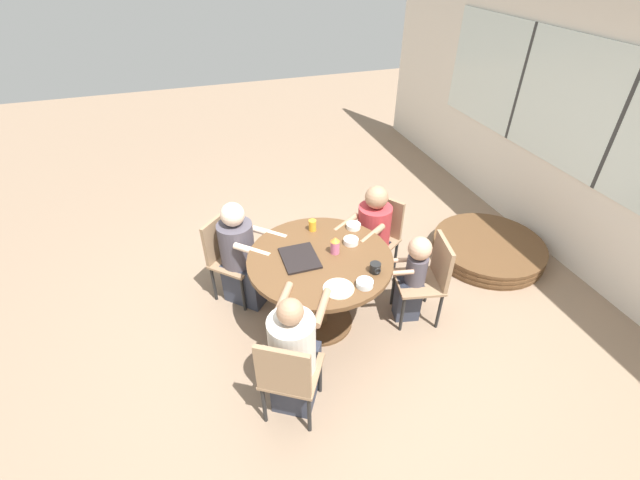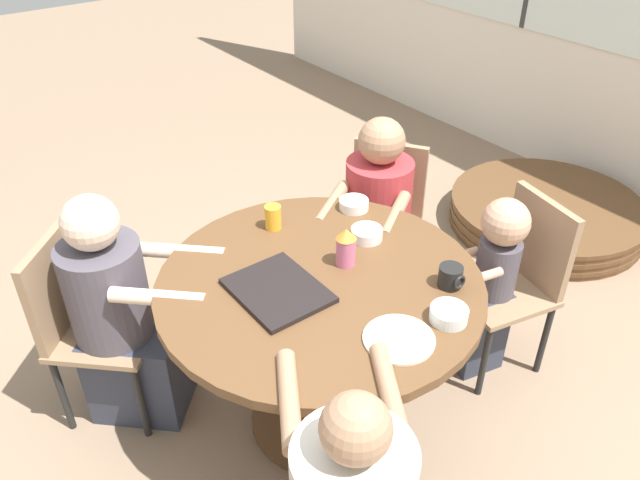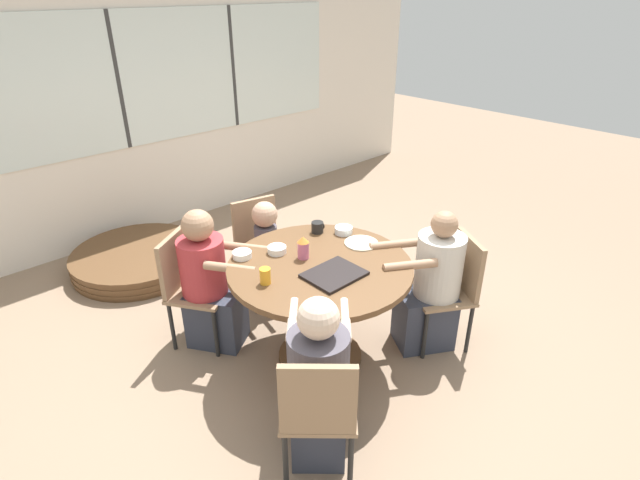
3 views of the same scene
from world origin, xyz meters
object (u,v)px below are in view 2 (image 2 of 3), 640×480
(juice_glass, at_px, (273,217))
(bowl_cereal, at_px, (449,314))
(chair_for_man_teal_shirt, at_px, (82,314))
(person_man_teal_shirt, at_px, (123,322))
(folded_table_stack, at_px, (546,213))
(chair_for_toddler, at_px, (518,271))
(chair_for_man_blue_shirt, at_px, (383,211))
(person_toddler, at_px, (490,287))
(bowl_white_shallow, at_px, (354,204))
(person_man_blue_shirt, at_px, (374,232))
(sippy_cup, at_px, (346,246))
(coffee_mug, at_px, (451,277))
(bowl_fruit, at_px, (367,234))

(juice_glass, height_order, bowl_cereal, juice_glass)
(chair_for_man_teal_shirt, bearing_deg, person_man_teal_shirt, 90.00)
(folded_table_stack, bearing_deg, chair_for_toddler, -62.62)
(chair_for_man_blue_shirt, distance_m, person_toddler, 0.72)
(chair_for_man_teal_shirt, xyz_separation_m, folded_table_stack, (0.30, 2.82, -0.42))
(person_toddler, height_order, juice_glass, person_toddler)
(bowl_white_shallow, bearing_deg, person_man_blue_shirt, 117.20)
(chair_for_man_teal_shirt, bearing_deg, sippy_cup, 96.02)
(bowl_white_shallow, xyz_separation_m, folded_table_stack, (-0.06, 1.68, -0.70))
(chair_for_man_blue_shirt, bearing_deg, person_toddler, 145.90)
(chair_for_man_blue_shirt, relative_size, bowl_cereal, 6.47)
(coffee_mug, height_order, bowl_cereal, coffee_mug)
(chair_for_toddler, distance_m, juice_glass, 1.14)
(chair_for_man_blue_shirt, xyz_separation_m, sippy_cup, (0.52, -0.68, 0.35))
(person_man_teal_shirt, distance_m, person_toddler, 1.59)
(chair_for_man_blue_shirt, distance_m, sippy_cup, 0.93)
(bowl_white_shallow, bearing_deg, sippy_cup, -44.11)
(juice_glass, bearing_deg, chair_for_toddler, 55.75)
(chair_for_toddler, xyz_separation_m, sippy_cup, (-0.23, -0.82, 0.35))
(folded_table_stack, bearing_deg, bowl_fruit, -81.22)
(sippy_cup, relative_size, bowl_fruit, 1.23)
(chair_for_man_teal_shirt, relative_size, juice_glass, 8.24)
(coffee_mug, distance_m, bowl_white_shallow, 0.64)
(coffee_mug, bearing_deg, chair_for_man_teal_shirt, -132.83)
(chair_for_toddler, height_order, folded_table_stack, chair_for_toddler)
(chair_for_man_blue_shirt, relative_size, person_man_blue_shirt, 0.79)
(chair_for_man_teal_shirt, height_order, bowl_fruit, chair_for_man_teal_shirt)
(person_toddler, bearing_deg, juice_glass, 64.71)
(person_man_teal_shirt, relative_size, coffee_mug, 11.27)
(chair_for_man_teal_shirt, relative_size, person_man_teal_shirt, 0.80)
(person_man_teal_shirt, relative_size, bowl_fruit, 8.26)
(person_toddler, xyz_separation_m, bowl_fruit, (-0.28, -0.50, 0.33))
(chair_for_man_blue_shirt, distance_m, juice_glass, 0.84)
(sippy_cup, xyz_separation_m, bowl_fruit, (-0.08, 0.18, -0.06))
(juice_glass, height_order, bowl_fruit, juice_glass)
(person_man_blue_shirt, bearing_deg, sippy_cup, 94.85)
(person_man_teal_shirt, xyz_separation_m, sippy_cup, (0.54, 0.73, 0.37))
(coffee_mug, xyz_separation_m, bowl_fruit, (-0.42, -0.04, -0.02))
(person_man_blue_shirt, relative_size, juice_glass, 10.37)
(person_toddler, relative_size, sippy_cup, 5.68)
(person_toddler, bearing_deg, person_man_blue_shirt, 24.27)
(sippy_cup, relative_size, bowl_cereal, 1.21)
(chair_for_man_blue_shirt, relative_size, person_man_teal_shirt, 0.80)
(bowl_fruit, bearing_deg, person_toddler, 60.15)
(coffee_mug, distance_m, juice_glass, 0.78)
(person_man_blue_shirt, height_order, person_toddler, person_man_blue_shirt)
(chair_for_man_blue_shirt, xyz_separation_m, person_man_blue_shirt, (0.09, -0.14, -0.03))
(chair_for_man_blue_shirt, height_order, chair_for_man_teal_shirt, same)
(sippy_cup, bearing_deg, coffee_mug, 33.24)
(person_man_teal_shirt, bearing_deg, person_toddler, 105.82)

